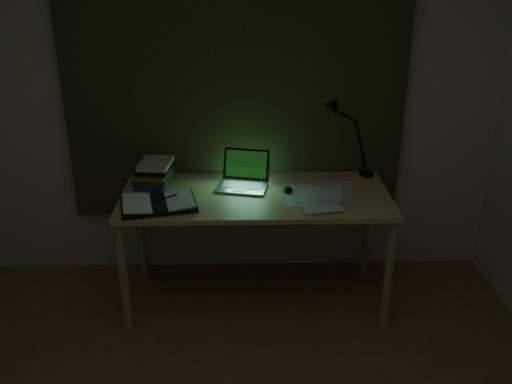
% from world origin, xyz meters
% --- Properties ---
extents(wall_back, '(3.50, 0.00, 2.50)m').
position_xyz_m(wall_back, '(0.00, 2.00, 1.25)').
color(wall_back, beige).
rests_on(wall_back, ground).
extents(curtain, '(2.20, 0.06, 2.00)m').
position_xyz_m(curtain, '(0.00, 1.96, 1.45)').
color(curtain, '#2C351A').
rests_on(curtain, wall_back).
extents(desk, '(1.65, 0.72, 0.75)m').
position_xyz_m(desk, '(0.12, 1.56, 0.38)').
color(desk, '#DAB475').
rests_on(desk, floor).
extents(laptop, '(0.38, 0.41, 0.22)m').
position_xyz_m(laptop, '(0.04, 1.65, 0.87)').
color(laptop, silver).
rests_on(laptop, desk).
extents(open_textbook, '(0.49, 0.39, 0.04)m').
position_xyz_m(open_textbook, '(-0.45, 1.40, 0.77)').
color(open_textbook, white).
rests_on(open_textbook, desk).
extents(book_stack, '(0.26, 0.29, 0.17)m').
position_xyz_m(book_stack, '(-0.52, 1.73, 0.84)').
color(book_stack, white).
rests_on(book_stack, desk).
extents(loose_papers, '(0.48, 0.50, 0.02)m').
position_xyz_m(loose_papers, '(0.51, 1.54, 0.77)').
color(loose_papers, silver).
rests_on(loose_papers, desk).
extents(mouse, '(0.08, 0.10, 0.03)m').
position_xyz_m(mouse, '(0.32, 1.58, 0.77)').
color(mouse, black).
rests_on(mouse, desk).
extents(sticky_yellow, '(0.10, 0.10, 0.02)m').
position_xyz_m(sticky_yellow, '(0.80, 1.76, 0.76)').
color(sticky_yellow, yellow).
rests_on(sticky_yellow, desk).
extents(sticky_pink, '(0.07, 0.07, 0.01)m').
position_xyz_m(sticky_pink, '(0.65, 1.81, 0.76)').
color(sticky_pink, '#F05D90').
rests_on(sticky_pink, desk).
extents(desk_lamp, '(0.38, 0.31, 0.54)m').
position_xyz_m(desk_lamp, '(0.87, 1.85, 1.02)').
color(desk_lamp, black).
rests_on(desk_lamp, desk).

